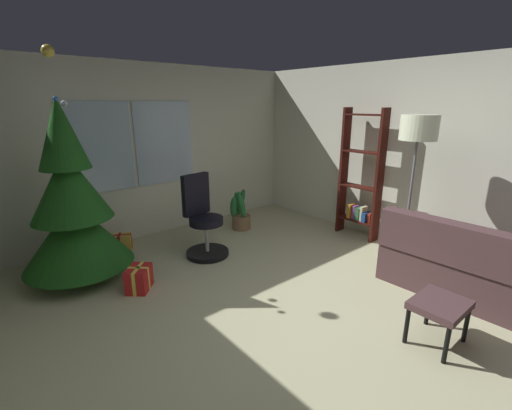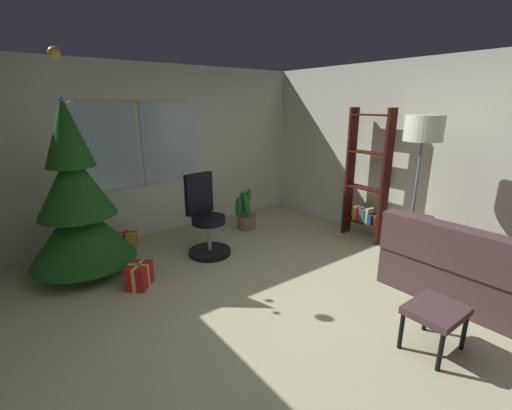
{
  "view_description": "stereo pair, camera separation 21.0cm",
  "coord_description": "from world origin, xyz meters",
  "px_view_note": "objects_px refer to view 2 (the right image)",
  "views": [
    {
      "loc": [
        -2.21,
        -1.69,
        1.94
      ],
      "look_at": [
        0.22,
        1.17,
        0.83
      ],
      "focal_mm": 24.22,
      "sensor_mm": 36.0,
      "label": 1
    },
    {
      "loc": [
        -2.04,
        -1.82,
        1.94
      ],
      "look_at": [
        0.22,
        1.17,
        0.83
      ],
      "focal_mm": 24.22,
      "sensor_mm": 36.0,
      "label": 2
    }
  ],
  "objects_px": {
    "holiday_tree": "(77,205)",
    "gift_box_gold": "(126,239)",
    "footstool": "(436,313)",
    "gift_box_red": "(139,275)",
    "potted_plant": "(245,213)",
    "office_chair": "(206,223)",
    "gift_box_green": "(108,249)",
    "floor_lamp": "(423,138)",
    "bookshelf": "(367,183)"
  },
  "relations": [
    {
      "from": "gift_box_red",
      "to": "footstool",
      "type": "bearing_deg",
      "value": -57.51
    },
    {
      "from": "gift_box_red",
      "to": "bookshelf",
      "type": "bearing_deg",
      "value": -10.51
    },
    {
      "from": "gift_box_gold",
      "to": "bookshelf",
      "type": "relative_size",
      "value": 0.19
    },
    {
      "from": "gift_box_green",
      "to": "gift_box_gold",
      "type": "xyz_separation_m",
      "value": [
        0.29,
        0.2,
        0.01
      ]
    },
    {
      "from": "holiday_tree",
      "to": "potted_plant",
      "type": "relative_size",
      "value": 3.83
    },
    {
      "from": "gift_box_gold",
      "to": "floor_lamp",
      "type": "xyz_separation_m",
      "value": [
        2.51,
        -2.76,
        1.48
      ]
    },
    {
      "from": "gift_box_gold",
      "to": "potted_plant",
      "type": "bearing_deg",
      "value": -13.17
    },
    {
      "from": "gift_box_green",
      "to": "office_chair",
      "type": "bearing_deg",
      "value": -32.1
    },
    {
      "from": "gift_box_red",
      "to": "gift_box_green",
      "type": "relative_size",
      "value": 1.01
    },
    {
      "from": "holiday_tree",
      "to": "gift_box_gold",
      "type": "height_order",
      "value": "holiday_tree"
    },
    {
      "from": "holiday_tree",
      "to": "bookshelf",
      "type": "bearing_deg",
      "value": -20.11
    },
    {
      "from": "footstool",
      "to": "office_chair",
      "type": "height_order",
      "value": "office_chair"
    },
    {
      "from": "gift_box_red",
      "to": "holiday_tree",
      "type": "bearing_deg",
      "value": 118.64
    },
    {
      "from": "holiday_tree",
      "to": "footstool",
      "type": "bearing_deg",
      "value": -58.35
    },
    {
      "from": "gift_box_gold",
      "to": "floor_lamp",
      "type": "bearing_deg",
      "value": -47.7
    },
    {
      "from": "gift_box_red",
      "to": "floor_lamp",
      "type": "bearing_deg",
      "value": -29.34
    },
    {
      "from": "gift_box_red",
      "to": "potted_plant",
      "type": "height_order",
      "value": "potted_plant"
    },
    {
      "from": "potted_plant",
      "to": "bookshelf",
      "type": "bearing_deg",
      "value": -50.09
    },
    {
      "from": "footstool",
      "to": "office_chair",
      "type": "xyz_separation_m",
      "value": [
        -0.53,
        2.78,
        0.09
      ]
    },
    {
      "from": "footstool",
      "to": "floor_lamp",
      "type": "distance_m",
      "value": 1.95
    },
    {
      "from": "holiday_tree",
      "to": "gift_box_gold",
      "type": "bearing_deg",
      "value": 39.24
    },
    {
      "from": "gift_box_red",
      "to": "office_chair",
      "type": "bearing_deg",
      "value": 17.94
    },
    {
      "from": "gift_box_gold",
      "to": "potted_plant",
      "type": "xyz_separation_m",
      "value": [
        1.77,
        -0.41,
        0.16
      ]
    },
    {
      "from": "gift_box_red",
      "to": "potted_plant",
      "type": "relative_size",
      "value": 0.56
    },
    {
      "from": "bookshelf",
      "to": "potted_plant",
      "type": "relative_size",
      "value": 2.91
    },
    {
      "from": "office_chair",
      "to": "potted_plant",
      "type": "height_order",
      "value": "office_chair"
    },
    {
      "from": "gift_box_green",
      "to": "potted_plant",
      "type": "xyz_separation_m",
      "value": [
        2.06,
        -0.21,
        0.17
      ]
    },
    {
      "from": "floor_lamp",
      "to": "potted_plant",
      "type": "height_order",
      "value": "floor_lamp"
    },
    {
      "from": "gift_box_green",
      "to": "gift_box_gold",
      "type": "height_order",
      "value": "gift_box_gold"
    },
    {
      "from": "footstool",
      "to": "gift_box_red",
      "type": "xyz_separation_m",
      "value": [
        -1.56,
        2.45,
        -0.2
      ]
    },
    {
      "from": "floor_lamp",
      "to": "bookshelf",
      "type": "bearing_deg",
      "value": 65.85
    },
    {
      "from": "potted_plant",
      "to": "office_chair",
      "type": "bearing_deg",
      "value": -154.06
    },
    {
      "from": "gift_box_gold",
      "to": "holiday_tree",
      "type": "bearing_deg",
      "value": -140.76
    },
    {
      "from": "bookshelf",
      "to": "footstool",
      "type": "bearing_deg",
      "value": -130.79
    },
    {
      "from": "gift_box_gold",
      "to": "gift_box_green",
      "type": "bearing_deg",
      "value": -145.12
    },
    {
      "from": "holiday_tree",
      "to": "floor_lamp",
      "type": "height_order",
      "value": "holiday_tree"
    },
    {
      "from": "gift_box_red",
      "to": "floor_lamp",
      "type": "distance_m",
      "value": 3.46
    },
    {
      "from": "footstool",
      "to": "gift_box_red",
      "type": "height_order",
      "value": "footstool"
    },
    {
      "from": "office_chair",
      "to": "potted_plant",
      "type": "distance_m",
      "value": 1.09
    },
    {
      "from": "holiday_tree",
      "to": "office_chair",
      "type": "height_order",
      "value": "holiday_tree"
    },
    {
      "from": "office_chair",
      "to": "floor_lamp",
      "type": "relative_size",
      "value": 0.59
    },
    {
      "from": "potted_plant",
      "to": "gift_box_gold",
      "type": "bearing_deg",
      "value": 166.83
    },
    {
      "from": "gift_box_red",
      "to": "floor_lamp",
      "type": "height_order",
      "value": "floor_lamp"
    },
    {
      "from": "bookshelf",
      "to": "gift_box_gold",
      "type": "bearing_deg",
      "value": 148.4
    },
    {
      "from": "holiday_tree",
      "to": "gift_box_green",
      "type": "bearing_deg",
      "value": 42.62
    },
    {
      "from": "gift_box_green",
      "to": "floor_lamp",
      "type": "relative_size",
      "value": 0.2
    },
    {
      "from": "footstool",
      "to": "gift_box_red",
      "type": "distance_m",
      "value": 2.91
    },
    {
      "from": "gift_box_red",
      "to": "potted_plant",
      "type": "xyz_separation_m",
      "value": [
        2.0,
        0.81,
        0.13
      ]
    },
    {
      "from": "holiday_tree",
      "to": "gift_box_red",
      "type": "distance_m",
      "value": 1.08
    },
    {
      "from": "office_chair",
      "to": "potted_plant",
      "type": "bearing_deg",
      "value": 25.94
    }
  ]
}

